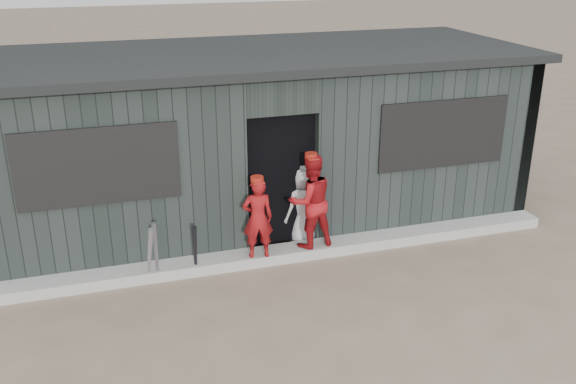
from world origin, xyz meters
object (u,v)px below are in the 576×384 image
object	(u,v)px
player_red_right	(310,201)
player_grey_back	(303,205)
bat_right	(195,251)
dugout	(256,137)
bat_left	(149,256)
bat_mid	(156,252)
player_red_left	(258,218)

from	to	relation	value
player_red_right	player_grey_back	bearing A→B (deg)	-99.08
bat_right	dugout	size ratio (longest dim) A/B	0.09
bat_left	bat_right	world-z (taller)	bat_left
bat_left	bat_mid	xyz separation A→B (m)	(0.09, 0.05, 0.01)
bat_mid	dugout	xyz separation A→B (m)	(1.81, 1.84, 0.85)
bat_left	bat_right	size ratio (longest dim) A/B	1.14
bat_left	player_grey_back	xyz separation A→B (m)	(2.25, 0.59, 0.18)
bat_mid	dugout	size ratio (longest dim) A/B	0.10
bat_left	bat_right	bearing A→B (deg)	6.61
player_grey_back	bat_left	bearing A→B (deg)	-9.55
bat_mid	bat_right	world-z (taller)	bat_mid
bat_mid	dugout	distance (m)	2.72
bat_right	player_red_left	world-z (taller)	player_red_left
bat_mid	bat_right	distance (m)	0.51
player_grey_back	player_red_right	bearing A→B (deg)	63.16
bat_left	player_red_left	xyz separation A→B (m)	(1.45, 0.10, 0.29)
bat_right	bat_mid	bearing A→B (deg)	-178.30
bat_left	player_grey_back	distance (m)	2.33
bat_mid	player_red_left	bearing A→B (deg)	1.89
player_grey_back	dugout	size ratio (longest dim) A/B	0.14
bat_mid	player_grey_back	bearing A→B (deg)	13.95
bat_mid	player_red_right	xyz separation A→B (m)	(2.14, 0.16, 0.38)
bat_mid	player_grey_back	world-z (taller)	player_grey_back
bat_mid	bat_right	size ratio (longest dim) A/B	1.15
player_red_right	player_red_left	bearing A→B (deg)	2.19
bat_right	player_red_right	xyz separation A→B (m)	(1.64, 0.15, 0.44)
dugout	bat_mid	bearing A→B (deg)	-134.55
bat_mid	player_red_left	xyz separation A→B (m)	(1.36, 0.05, 0.28)
bat_right	dugout	world-z (taller)	dugout
player_grey_back	dugout	xyz separation A→B (m)	(-0.35, 1.30, 0.69)
player_grey_back	dugout	distance (m)	1.51
player_red_left	player_grey_back	bearing A→B (deg)	-142.66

